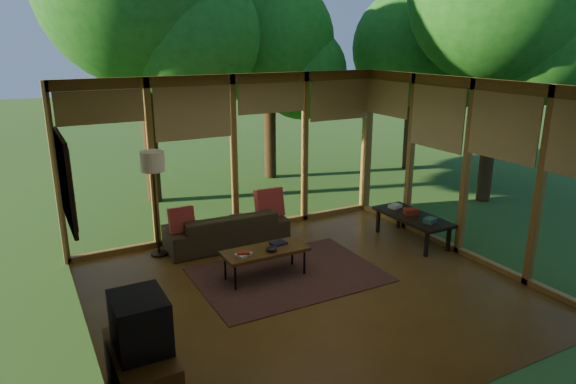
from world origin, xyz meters
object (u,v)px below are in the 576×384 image
television (140,323)px  side_console (413,218)px  media_cabinet (143,377)px  floor_lamp (153,167)px  sofa (227,229)px  coffee_table (265,252)px

television → side_console: television is taller
media_cabinet → floor_lamp: bearing=73.2°
side_console → sofa: bearing=155.0°
media_cabinet → coffee_table: media_cabinet is taller
sofa → floor_lamp: size_ratio=1.18×
floor_lamp → side_console: 4.23m
sofa → media_cabinet: bearing=59.2°
sofa → coffee_table: sofa is taller
sofa → media_cabinet: (-2.10, -3.23, 0.02)m
television → coffee_table: bearing=41.4°
floor_lamp → side_console: (3.85, -1.43, -1.00)m
media_cabinet → coffee_table: size_ratio=0.83×
television → floor_lamp: size_ratio=0.33×
media_cabinet → television: (0.02, 0.00, 0.55)m
media_cabinet → television: 0.55m
media_cabinet → sofa: bearing=57.0°
floor_lamp → coffee_table: bearing=-53.5°
sofa → coffee_table: 1.37m
media_cabinet → coffee_table: 2.83m
sofa → side_console: 3.06m
television → coffee_table: 2.85m
media_cabinet → side_console: media_cabinet is taller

